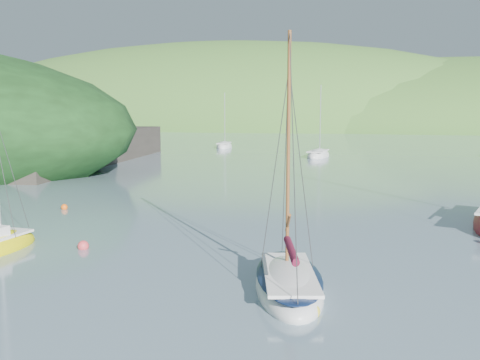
% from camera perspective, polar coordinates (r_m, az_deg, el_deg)
% --- Properties ---
extents(ground, '(700.00, 700.00, 0.00)m').
position_cam_1_polar(ground, '(17.75, -4.51, -11.57)').
color(ground, slate).
rests_on(ground, ground).
extents(shoreline_hills, '(690.00, 135.00, 56.00)m').
position_cam_1_polar(shoreline_hills, '(188.70, 13.00, 5.56)').
color(shoreline_hills, '#40772D').
rests_on(shoreline_hills, ground).
extents(daysailer_white, '(3.78, 6.16, 8.90)m').
position_cam_1_polar(daysailer_white, '(17.63, 5.21, -11.00)').
color(daysailer_white, white).
rests_on(daysailer_white, ground).
extents(distant_sloop_a, '(2.63, 6.81, 9.60)m').
position_cam_1_polar(distant_sloop_a, '(66.55, 8.35, 2.58)').
color(distant_sloop_a, white).
rests_on(distant_sloop_a, ground).
extents(distant_sloop_c, '(3.51, 6.72, 9.13)m').
position_cam_1_polar(distant_sloop_c, '(82.04, -1.70, 3.57)').
color(distant_sloop_c, white).
rests_on(distant_sloop_c, ground).
extents(mooring_buoys, '(26.61, 12.14, 0.50)m').
position_cam_1_polar(mooring_buoys, '(21.57, 9.72, -7.85)').
color(mooring_buoys, gold).
rests_on(mooring_buoys, ground).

